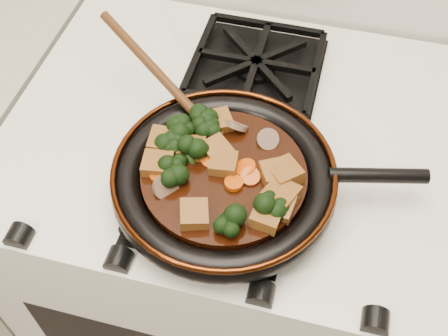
# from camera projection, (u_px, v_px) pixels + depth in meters

# --- Properties ---
(stove) EXTENTS (0.76, 0.60, 0.90)m
(stove) POSITION_uv_depth(u_px,v_px,m) (234.00, 258.00, 1.28)
(stove) COLOR white
(stove) RESTS_ON ground
(burner_grate_front) EXTENTS (0.23, 0.23, 0.03)m
(burner_grate_front) POSITION_uv_depth(u_px,v_px,m) (215.00, 191.00, 0.83)
(burner_grate_front) COLOR black
(burner_grate_front) RESTS_ON stove
(burner_grate_back) EXTENTS (0.23, 0.23, 0.03)m
(burner_grate_back) POSITION_uv_depth(u_px,v_px,m) (256.00, 66.00, 1.00)
(burner_grate_back) COLOR black
(burner_grate_back) RESTS_ON stove
(skillet) EXTENTS (0.45, 0.33, 0.05)m
(skillet) POSITION_uv_depth(u_px,v_px,m) (226.00, 179.00, 0.81)
(skillet) COLOR black
(skillet) RESTS_ON burner_grate_front
(braising_sauce) EXTENTS (0.24, 0.24, 0.02)m
(braising_sauce) POSITION_uv_depth(u_px,v_px,m) (224.00, 177.00, 0.80)
(braising_sauce) COLOR black
(braising_sauce) RESTS_ON skillet
(tofu_cube_0) EXTENTS (0.06, 0.06, 0.03)m
(tofu_cube_0) POSITION_uv_depth(u_px,v_px,m) (285.00, 173.00, 0.78)
(tofu_cube_0) COLOR brown
(tofu_cube_0) RESTS_ON braising_sauce
(tofu_cube_1) EXTENTS (0.05, 0.05, 0.02)m
(tofu_cube_1) POSITION_uv_depth(u_px,v_px,m) (165.00, 142.00, 0.82)
(tofu_cube_1) COLOR brown
(tofu_cube_1) RESTS_ON braising_sauce
(tofu_cube_2) EXTENTS (0.05, 0.04, 0.02)m
(tofu_cube_2) POSITION_uv_depth(u_px,v_px,m) (158.00, 164.00, 0.79)
(tofu_cube_2) COLOR brown
(tofu_cube_2) RESTS_ON braising_sauce
(tofu_cube_3) EXTENTS (0.05, 0.04, 0.03)m
(tofu_cube_3) POSITION_uv_depth(u_px,v_px,m) (192.00, 148.00, 0.81)
(tofu_cube_3) COLOR brown
(tofu_cube_3) RESTS_ON braising_sauce
(tofu_cube_4) EXTENTS (0.06, 0.06, 0.03)m
(tofu_cube_4) POSITION_uv_depth(u_px,v_px,m) (281.00, 196.00, 0.76)
(tofu_cube_4) COLOR brown
(tofu_cube_4) RESTS_ON braising_sauce
(tofu_cube_5) EXTENTS (0.05, 0.05, 0.02)m
(tofu_cube_5) POSITION_uv_depth(u_px,v_px,m) (217.00, 150.00, 0.81)
(tofu_cube_5) COLOR brown
(tofu_cube_5) RESTS_ON braising_sauce
(tofu_cube_6) EXTENTS (0.04, 0.04, 0.02)m
(tofu_cube_6) POSITION_uv_depth(u_px,v_px,m) (224.00, 164.00, 0.80)
(tofu_cube_6) COLOR brown
(tofu_cube_6) RESTS_ON braising_sauce
(tofu_cube_7) EXTENTS (0.06, 0.05, 0.03)m
(tofu_cube_7) POSITION_uv_depth(u_px,v_px,m) (218.00, 122.00, 0.84)
(tofu_cube_7) COLOR brown
(tofu_cube_7) RESTS_ON braising_sauce
(tofu_cube_8) EXTENTS (0.05, 0.05, 0.03)m
(tofu_cube_8) POSITION_uv_depth(u_px,v_px,m) (275.00, 173.00, 0.79)
(tofu_cube_8) COLOR brown
(tofu_cube_8) RESTS_ON braising_sauce
(tofu_cube_9) EXTENTS (0.05, 0.05, 0.03)m
(tofu_cube_9) POSITION_uv_depth(u_px,v_px,m) (194.00, 215.00, 0.74)
(tofu_cube_9) COLOR brown
(tofu_cube_9) RESTS_ON braising_sauce
(tofu_cube_10) EXTENTS (0.04, 0.04, 0.02)m
(tofu_cube_10) POSITION_uv_depth(u_px,v_px,m) (281.00, 207.00, 0.75)
(tofu_cube_10) COLOR brown
(tofu_cube_10) RESTS_ON braising_sauce
(tofu_cube_11) EXTENTS (0.04, 0.04, 0.03)m
(tofu_cube_11) POSITION_uv_depth(u_px,v_px,m) (266.00, 217.00, 0.74)
(tofu_cube_11) COLOR brown
(tofu_cube_11) RESTS_ON braising_sauce
(broccoli_floret_0) EXTENTS (0.08, 0.08, 0.07)m
(broccoli_floret_0) POSITION_uv_depth(u_px,v_px,m) (184.00, 131.00, 0.83)
(broccoli_floret_0) COLOR black
(broccoli_floret_0) RESTS_ON braising_sauce
(broccoli_floret_1) EXTENTS (0.07, 0.07, 0.07)m
(broccoli_floret_1) POSITION_uv_depth(u_px,v_px,m) (223.00, 224.00, 0.73)
(broccoli_floret_1) COLOR black
(broccoli_floret_1) RESTS_ON braising_sauce
(broccoli_floret_2) EXTENTS (0.07, 0.08, 0.07)m
(broccoli_floret_2) POSITION_uv_depth(u_px,v_px,m) (206.00, 125.00, 0.83)
(broccoli_floret_2) COLOR black
(broccoli_floret_2) RESTS_ON braising_sauce
(broccoli_floret_3) EXTENTS (0.08, 0.07, 0.07)m
(broccoli_floret_3) POSITION_uv_depth(u_px,v_px,m) (173.00, 144.00, 0.81)
(broccoli_floret_3) COLOR black
(broccoli_floret_3) RESTS_ON braising_sauce
(broccoli_floret_4) EXTENTS (0.07, 0.07, 0.06)m
(broccoli_floret_4) POSITION_uv_depth(u_px,v_px,m) (272.00, 207.00, 0.75)
(broccoli_floret_4) COLOR black
(broccoli_floret_4) RESTS_ON braising_sauce
(broccoli_floret_5) EXTENTS (0.09, 0.08, 0.08)m
(broccoli_floret_5) POSITION_uv_depth(u_px,v_px,m) (191.00, 156.00, 0.80)
(broccoli_floret_5) COLOR black
(broccoli_floret_5) RESTS_ON braising_sauce
(broccoli_floret_6) EXTENTS (0.09, 0.08, 0.06)m
(broccoli_floret_6) POSITION_uv_depth(u_px,v_px,m) (202.00, 125.00, 0.83)
(broccoli_floret_6) COLOR black
(broccoli_floret_6) RESTS_ON braising_sauce
(broccoli_floret_7) EXTENTS (0.08, 0.08, 0.07)m
(broccoli_floret_7) POSITION_uv_depth(u_px,v_px,m) (170.00, 172.00, 0.78)
(broccoli_floret_7) COLOR black
(broccoli_floret_7) RESTS_ON braising_sauce
(carrot_coin_0) EXTENTS (0.03, 0.03, 0.02)m
(carrot_coin_0) POSITION_uv_depth(u_px,v_px,m) (185.00, 146.00, 0.82)
(carrot_coin_0) COLOR #C34405
(carrot_coin_0) RESTS_ON braising_sauce
(carrot_coin_1) EXTENTS (0.03, 0.03, 0.01)m
(carrot_coin_1) POSITION_uv_depth(u_px,v_px,m) (234.00, 183.00, 0.78)
(carrot_coin_1) COLOR #C34405
(carrot_coin_1) RESTS_ON braising_sauce
(carrot_coin_2) EXTENTS (0.03, 0.03, 0.02)m
(carrot_coin_2) POSITION_uv_depth(u_px,v_px,m) (211.00, 158.00, 0.81)
(carrot_coin_2) COLOR #C34405
(carrot_coin_2) RESTS_ON braising_sauce
(carrot_coin_3) EXTENTS (0.03, 0.03, 0.01)m
(carrot_coin_3) POSITION_uv_depth(u_px,v_px,m) (160.00, 175.00, 0.79)
(carrot_coin_3) COLOR #C34405
(carrot_coin_3) RESTS_ON braising_sauce
(carrot_coin_4) EXTENTS (0.03, 0.03, 0.02)m
(carrot_coin_4) POSITION_uv_depth(u_px,v_px,m) (250.00, 177.00, 0.79)
(carrot_coin_4) COLOR #C34405
(carrot_coin_4) RESTS_ON braising_sauce
(carrot_coin_5) EXTENTS (0.03, 0.03, 0.02)m
(carrot_coin_5) POSITION_uv_depth(u_px,v_px,m) (246.00, 168.00, 0.79)
(carrot_coin_5) COLOR #C34405
(carrot_coin_5) RESTS_ON braising_sauce
(mushroom_slice_0) EXTENTS (0.05, 0.05, 0.03)m
(mushroom_slice_0) POSITION_uv_depth(u_px,v_px,m) (166.00, 187.00, 0.77)
(mushroom_slice_0) COLOR brown
(mushroom_slice_0) RESTS_ON braising_sauce
(mushroom_slice_1) EXTENTS (0.04, 0.03, 0.03)m
(mushroom_slice_1) POSITION_uv_depth(u_px,v_px,m) (164.00, 163.00, 0.80)
(mushroom_slice_1) COLOR brown
(mushroom_slice_1) RESTS_ON braising_sauce
(mushroom_slice_2) EXTENTS (0.05, 0.04, 0.03)m
(mushroom_slice_2) POSITION_uv_depth(u_px,v_px,m) (236.00, 125.00, 0.84)
(mushroom_slice_2) COLOR brown
(mushroom_slice_2) RESTS_ON braising_sauce
(mushroom_slice_3) EXTENTS (0.04, 0.04, 0.03)m
(mushroom_slice_3) POSITION_uv_depth(u_px,v_px,m) (268.00, 139.00, 0.82)
(mushroom_slice_3) COLOR brown
(mushroom_slice_3) RESTS_ON braising_sauce
(wooden_spoon) EXTENTS (0.15, 0.11, 0.26)m
(wooden_spoon) POSITION_uv_depth(u_px,v_px,m) (176.00, 92.00, 0.86)
(wooden_spoon) COLOR #48270F
(wooden_spoon) RESTS_ON braising_sauce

